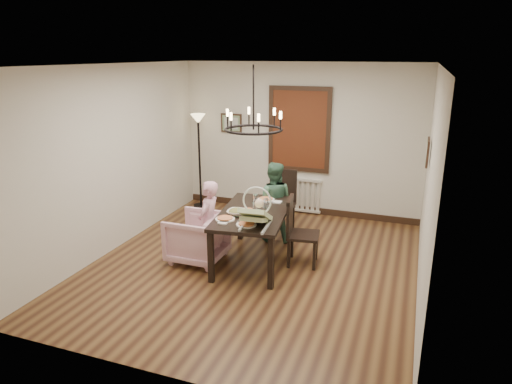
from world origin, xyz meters
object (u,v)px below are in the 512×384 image
Objects in this scene: dining_table at (254,217)px; chair_right at (303,231)px; elderly_woman at (209,230)px; seated_man at (273,208)px; armchair at (197,238)px; baby_bouncer at (256,213)px; drinking_glass at (255,208)px; chair_far at (280,202)px; floor_lamp at (200,162)px.

dining_table is 0.74m from chair_right.
seated_man is at bearing 151.73° from elderly_woman.
baby_bouncer reaches higher than armchair.
drinking_glass is at bearing 79.96° from seated_man.
baby_bouncer reaches higher than elderly_woman.
armchair is (-0.79, -0.25, -0.33)m from dining_table.
chair_far is (0.03, 1.21, -0.15)m from dining_table.
chair_right is at bearing 14.54° from drinking_glass.
floor_lamp reaches higher than dining_table.
chair_right is at bearing 50.92° from baby_bouncer.
chair_far reaches higher than elderly_woman.
dining_table is at bearing -94.01° from chair_far.
drinking_glass is at bearing 106.04° from armchair.
armchair is 0.43× the size of floor_lamp.
floor_lamp is at bearing 124.28° from baby_bouncer.
dining_table is 0.97× the size of floor_lamp.
chair_right is at bearing 108.41° from elderly_woman.
chair_right is 7.80× the size of drinking_glass.
seated_man is 1.48m from baby_bouncer.
chair_far is 0.36m from seated_man.
floor_lamp is (-1.88, 0.79, 0.36)m from chair_far.
armchair is 0.72× the size of seated_man.
dining_table is 1.22m from chair_far.
armchair is at bearing 158.93° from baby_bouncer.
dining_table is 0.90m from armchair.
seated_man is (0.60, 1.14, 0.03)m from elderly_woman.
seated_man reaches higher than elderly_woman.
floor_lamp is at bearing -154.58° from armchair.
chair_far is at bearing 24.44° from chair_right.
drinking_glass reaches higher than armchair.
baby_bouncer is 3.29m from floor_lamp.
seated_man is at bearing 90.22° from drinking_glass.
elderly_woman is 7.98× the size of drinking_glass.
elderly_woman is 0.96m from baby_bouncer.
drinking_glass is at bearing -47.77° from dining_table.
chair_far reaches higher than chair_right.
baby_bouncer is 4.33× the size of drinking_glass.
elderly_woman is (-1.28, -0.44, 0.01)m from chair_right.
baby_bouncer reaches higher than drinking_glass.
chair_right reaches higher than dining_table.
dining_table is at bearing -47.14° from floor_lamp.
armchair is at bearing -169.40° from dining_table.
baby_bouncer is at bearing -68.86° from drinking_glass.
baby_bouncer reaches higher than seated_man.
seated_man is (0.81, 1.11, 0.19)m from armchair.
chair_right is 0.98× the size of elderly_woman.
chair_right is 1.35m from elderly_woman.
floor_lamp is at bearing -41.62° from seated_man.
floor_lamp is at bearing 132.94° from drinking_glass.
floor_lamp is at bearing 46.12° from chair_right.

